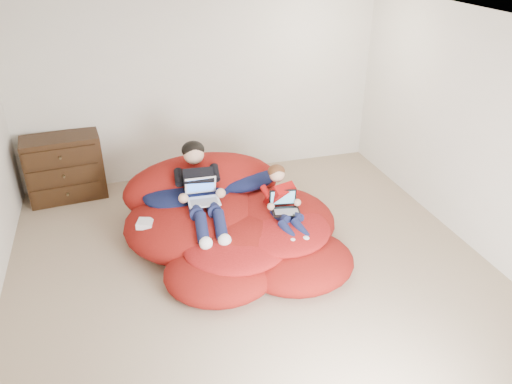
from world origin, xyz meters
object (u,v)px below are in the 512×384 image
at_px(dresser, 65,168).
at_px(older_boy, 200,186).
at_px(younger_boy, 283,200).
at_px(beanbag_pile, 231,222).
at_px(laptop_black, 285,205).
at_px(laptop_white, 202,194).

relative_size(dresser, older_boy, 0.78).
bearing_deg(older_boy, younger_boy, -24.88).
distance_m(beanbag_pile, laptop_black, 0.67).
distance_m(dresser, laptop_white, 2.22).
distance_m(younger_boy, laptop_white, 0.88).
bearing_deg(younger_boy, laptop_white, 161.96).
bearing_deg(older_boy, laptop_black, -28.23).
height_order(dresser, laptop_black, dresser).
xyz_separation_m(older_boy, laptop_white, (0.00, -0.12, -0.04)).
height_order(dresser, younger_boy, younger_boy).
relative_size(dresser, beanbag_pile, 0.41).
bearing_deg(laptop_white, older_boy, 90.00).
relative_size(beanbag_pile, laptop_black, 7.29).
relative_size(dresser, laptop_white, 2.83).
xyz_separation_m(younger_boy, laptop_white, (-0.83, 0.27, 0.05)).
height_order(beanbag_pile, laptop_white, beanbag_pile).
distance_m(dresser, beanbag_pile, 2.47).
relative_size(dresser, laptop_black, 3.02).
xyz_separation_m(dresser, laptop_white, (1.52, -1.61, 0.21)).
height_order(beanbag_pile, laptop_black, beanbag_pile).
bearing_deg(laptop_white, younger_boy, -18.04).
height_order(dresser, laptop_white, dresser).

